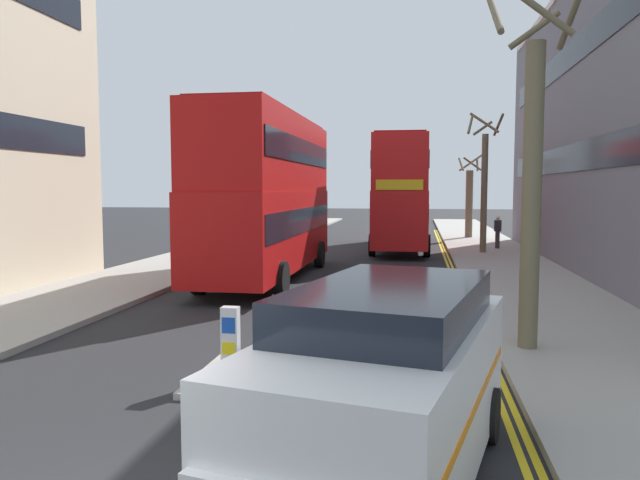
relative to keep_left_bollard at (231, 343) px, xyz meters
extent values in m
cube|color=#9E9991|center=(6.50, 11.13, -0.54)|extent=(4.00, 80.00, 0.14)
cube|color=#9E9991|center=(-6.50, 11.13, -0.54)|extent=(4.00, 80.00, 0.14)
cube|color=yellow|center=(4.40, 9.13, -0.60)|extent=(0.10, 56.00, 0.01)
cube|color=yellow|center=(4.24, 9.13, -0.60)|extent=(0.10, 56.00, 0.01)
cube|color=#9E9991|center=(0.00, 0.00, -0.56)|extent=(1.10, 2.20, 0.10)
cube|color=silver|center=(0.00, 0.00, -0.43)|extent=(0.36, 0.28, 0.16)
cube|color=white|center=(0.00, 0.00, 0.13)|extent=(0.28, 0.20, 0.95)
cube|color=blue|center=(0.00, -0.10, 0.32)|extent=(0.22, 0.01, 0.26)
cube|color=yellow|center=(0.00, -0.10, -0.06)|extent=(0.22, 0.01, 0.20)
cube|color=#B20F0F|center=(-2.11, 10.98, 1.13)|extent=(2.56, 10.81, 2.60)
cube|color=#B20F0F|center=(-2.11, 10.98, 3.68)|extent=(2.51, 10.60, 2.50)
cube|color=black|center=(-2.11, 10.98, 1.43)|extent=(2.59, 10.38, 0.84)
cube|color=black|center=(-2.11, 10.98, 3.78)|extent=(2.58, 10.17, 0.80)
cube|color=yellow|center=(-2.08, 16.36, 2.68)|extent=(2.00, 0.07, 0.44)
cube|color=maroon|center=(-2.11, 10.98, 4.98)|extent=(2.31, 9.73, 0.10)
cylinder|color=black|center=(-3.34, 14.34, -0.09)|extent=(0.31, 1.04, 1.04)
cylinder|color=black|center=(-0.84, 14.32, -0.09)|extent=(0.31, 1.04, 1.04)
cylinder|color=black|center=(-3.38, 7.64, -0.09)|extent=(0.31, 1.04, 1.04)
cylinder|color=black|center=(-0.88, 7.63, -0.09)|extent=(0.31, 1.04, 1.04)
cube|color=red|center=(2.12, 22.06, 1.13)|extent=(2.69, 10.84, 2.60)
cube|color=red|center=(2.12, 22.06, 3.68)|extent=(2.63, 10.62, 2.50)
cube|color=black|center=(2.12, 22.06, 1.43)|extent=(2.71, 10.41, 0.84)
cube|color=black|center=(2.12, 22.06, 3.78)|extent=(2.69, 10.19, 0.80)
cube|color=yellow|center=(2.21, 16.68, 2.68)|extent=(2.00, 0.09, 0.44)
cube|color=maroon|center=(2.12, 22.06, 4.98)|extent=(2.42, 9.76, 0.10)
cylinder|color=black|center=(3.43, 18.74, -0.09)|extent=(0.32, 1.05, 1.04)
cylinder|color=black|center=(0.93, 18.69, -0.09)|extent=(0.32, 1.05, 1.04)
cylinder|color=black|center=(3.31, 25.43, -0.09)|extent=(0.32, 1.05, 1.04)
cylinder|color=black|center=(0.81, 25.39, -0.09)|extent=(0.32, 1.05, 1.04)
cube|color=white|center=(2.70, -3.09, 0.33)|extent=(2.92, 5.01, 1.50)
cube|color=black|center=(2.74, -2.94, 1.13)|extent=(2.36, 3.36, 0.76)
cube|color=orange|center=(2.70, -3.09, 0.38)|extent=(2.85, 4.65, 0.10)
cylinder|color=black|center=(3.91, -1.87, -0.27)|extent=(0.37, 0.71, 0.68)
cylinder|color=black|center=(2.16, -1.46, -0.27)|extent=(0.37, 0.71, 0.68)
cylinder|color=#2D2D38|center=(6.96, 22.00, -0.04)|extent=(0.22, 0.22, 0.85)
cube|color=#26262B|center=(6.96, 22.00, 0.66)|extent=(0.34, 0.22, 0.56)
sphere|color=beige|center=(6.96, 22.00, 1.05)|extent=(0.20, 0.20, 0.20)
cylinder|color=#6B6047|center=(6.10, 28.94, 1.58)|extent=(0.44, 0.44, 4.09)
cylinder|color=#6B6047|center=(6.53, 28.88, 3.93)|extent=(0.24, 0.93, 0.70)
cylinder|color=#6B6047|center=(6.19, 29.61, 4.10)|extent=(1.42, 0.30, 1.04)
cylinder|color=#6B6047|center=(5.56, 28.85, 4.01)|extent=(0.30, 1.14, 0.85)
cylinder|color=#6B6047|center=(6.20, 28.41, 4.00)|extent=(1.13, 0.32, 0.84)
cylinder|color=#6B6047|center=(5.09, 2.35, 2.37)|extent=(0.36, 0.36, 5.67)
cylinder|color=#6B6047|center=(5.70, 2.42, 5.63)|extent=(0.25, 1.29, 0.95)
cylinder|color=#6B6047|center=(5.12, 2.79, 5.51)|extent=(0.94, 0.19, 0.70)
cylinder|color=#6B6047|center=(4.34, 2.32, 5.72)|extent=(0.19, 1.55, 1.13)
cylinder|color=#6B6047|center=(5.16, 1.87, 5.54)|extent=(1.03, 0.27, 0.77)
cylinder|color=#6B6047|center=(6.05, 19.91, 2.29)|extent=(0.30, 0.30, 5.51)
cylinder|color=#6B6047|center=(6.64, 20.03, 5.47)|extent=(0.35, 1.26, 0.93)
cylinder|color=#6B6047|center=(5.96, 20.34, 5.35)|extent=(0.93, 0.30, 0.70)
cylinder|color=#6B6047|center=(5.37, 20.06, 5.53)|extent=(0.41, 1.42, 1.05)
cylinder|color=#6B6047|center=(5.93, 19.28, 5.49)|extent=(1.33, 0.37, 0.98)
cube|color=black|center=(8.48, 13.64, 7.44)|extent=(0.04, 24.64, 1.00)
cube|color=black|center=(8.48, 13.64, 3.64)|extent=(0.04, 24.64, 1.00)
camera|label=1|loc=(3.01, -9.44, 2.53)|focal=34.17mm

